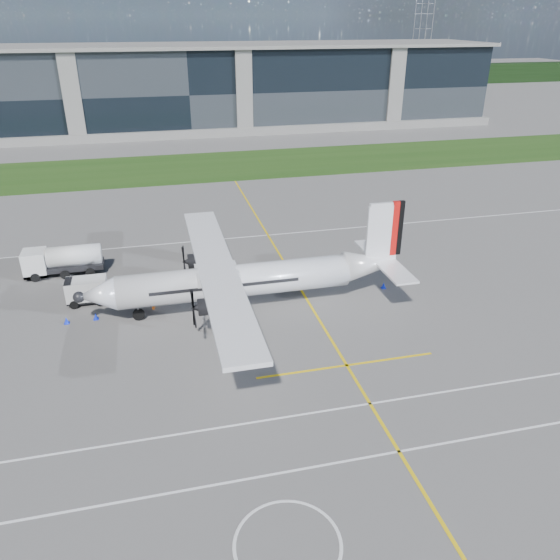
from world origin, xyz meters
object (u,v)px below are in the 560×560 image
at_px(ground_crew_person, 152,298).
at_px(safety_cone_stbdwing, 199,243).
at_px(fuel_tanker_truck, 57,261).
at_px(safety_cone_nose_stbd, 96,316).
at_px(safety_cone_fwd, 66,320).
at_px(safety_cone_tail, 384,285).
at_px(pylon_east, 422,34).
at_px(turboprop_aircraft, 247,262).
at_px(baggage_tug, 87,291).

height_order(ground_crew_person, safety_cone_stbdwing, ground_crew_person).
xyz_separation_m(fuel_tanker_truck, safety_cone_nose_stbd, (3.57, -8.86, -1.04)).
relative_size(ground_crew_person, safety_cone_nose_stbd, 3.74).
bearing_deg(safety_cone_stbdwing, ground_crew_person, -111.80).
relative_size(safety_cone_fwd, safety_cone_tail, 1.00).
relative_size(safety_cone_fwd, safety_cone_stbdwing, 1.00).
distance_m(fuel_tanker_truck, ground_crew_person, 11.27).
height_order(pylon_east, safety_cone_nose_stbd, pylon_east).
bearing_deg(safety_cone_fwd, turboprop_aircraft, -2.95).
xyz_separation_m(safety_cone_nose_stbd, safety_cone_tail, (22.98, -0.17, 0.00)).
distance_m(ground_crew_person, safety_cone_stbdwing, 12.98).
bearing_deg(safety_cone_nose_stbd, baggage_tug, 103.87).
bearing_deg(safety_cone_stbdwing, safety_cone_tail, -42.83).
bearing_deg(fuel_tanker_truck, baggage_tug, -64.23).
bearing_deg(safety_cone_nose_stbd, ground_crew_person, 9.84).
bearing_deg(safety_cone_tail, baggage_tug, 172.42).
distance_m(turboprop_aircraft, safety_cone_stbdwing, 14.27).
bearing_deg(safety_cone_nose_stbd, turboprop_aircraft, -4.17).
relative_size(baggage_tug, safety_cone_stbdwing, 6.58).
bearing_deg(baggage_tug, fuel_tanker_truck, 115.77).
relative_size(ground_crew_person, safety_cone_fwd, 3.74).
bearing_deg(ground_crew_person, safety_cone_fwd, 99.83).
xyz_separation_m(ground_crew_person, safety_cone_nose_stbd, (-4.22, -0.73, -0.69)).
bearing_deg(safety_cone_fwd, baggage_tug, 66.99).
xyz_separation_m(turboprop_aircraft, safety_cone_fwd, (-13.48, 0.70, -3.61)).
height_order(pylon_east, turboprop_aircraft, pylon_east).
height_order(fuel_tanker_truck, safety_cone_tail, fuel_tanker_truck).
distance_m(ground_crew_person, safety_cone_nose_stbd, 4.34).
bearing_deg(safety_cone_stbdwing, safety_cone_nose_stbd, -125.29).
relative_size(turboprop_aircraft, safety_cone_fwd, 51.44).
bearing_deg(safety_cone_fwd, safety_cone_stbdwing, 49.29).
relative_size(pylon_east, turboprop_aircraft, 1.17).
bearing_deg(safety_cone_stbdwing, safety_cone_fwd, -130.71).
bearing_deg(baggage_tug, turboprop_aircraft, -17.47).
bearing_deg(baggage_tug, ground_crew_person, -24.49).
relative_size(safety_cone_nose_stbd, safety_cone_tail, 1.00).
bearing_deg(turboprop_aircraft, pylon_east, 59.40).
bearing_deg(turboprop_aircraft, safety_cone_fwd, 177.05).
distance_m(safety_cone_nose_stbd, safety_cone_stbdwing, 15.64).
xyz_separation_m(ground_crew_person, safety_cone_tail, (18.76, -0.90, -0.69)).
relative_size(turboprop_aircraft, safety_cone_tail, 51.44).
distance_m(pylon_east, turboprop_aircraft, 170.89).
relative_size(baggage_tug, ground_crew_person, 1.76).
xyz_separation_m(pylon_east, fuel_tanker_truck, (-101.78, -137.10, -13.71)).
relative_size(turboprop_aircraft, baggage_tug, 7.81).
height_order(ground_crew_person, safety_cone_fwd, ground_crew_person).
xyz_separation_m(safety_cone_fwd, safety_cone_tail, (25.05, -0.03, 0.00)).
height_order(pylon_east, safety_cone_fwd, pylon_east).
bearing_deg(turboprop_aircraft, ground_crew_person, 167.73).
height_order(fuel_tanker_truck, safety_cone_nose_stbd, fuel_tanker_truck).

